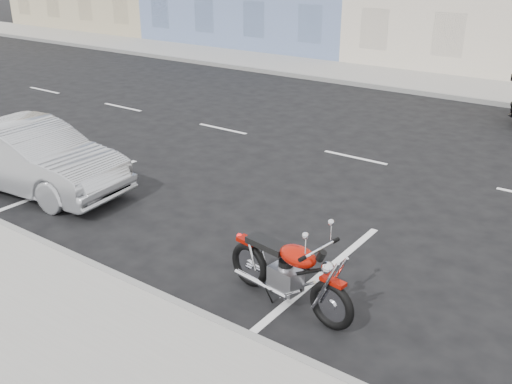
% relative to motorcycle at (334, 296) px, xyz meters
% --- Properties ---
extents(ground, '(120.00, 120.00, 0.00)m').
position_rel_motorcycle_xyz_m(ground, '(-0.77, 6.11, -0.49)').
color(ground, black).
rests_on(ground, ground).
extents(sidewalk_far, '(80.00, 3.40, 0.15)m').
position_rel_motorcycle_xyz_m(sidewalk_far, '(-5.77, 14.81, -0.41)').
color(sidewalk_far, gray).
rests_on(sidewalk_far, ground).
extents(curb_near, '(80.00, 0.12, 0.16)m').
position_rel_motorcycle_xyz_m(curb_near, '(-5.77, -0.89, -0.41)').
color(curb_near, gray).
rests_on(curb_near, ground).
extents(curb_far, '(80.00, 0.12, 0.16)m').
position_rel_motorcycle_xyz_m(curb_far, '(-5.77, 13.11, -0.41)').
color(curb_far, gray).
rests_on(curb_far, ground).
extents(motorcycle, '(2.12, 0.72, 1.07)m').
position_rel_motorcycle_xyz_m(motorcycle, '(0.00, 0.00, 0.00)').
color(motorcycle, black).
rests_on(motorcycle, ground).
extents(sedan_silver, '(4.32, 1.90, 1.38)m').
position_rel_motorcycle_xyz_m(sedan_silver, '(-7.13, 0.56, 0.20)').
color(sedan_silver, '#9DA0A4').
rests_on(sedan_silver, ground).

